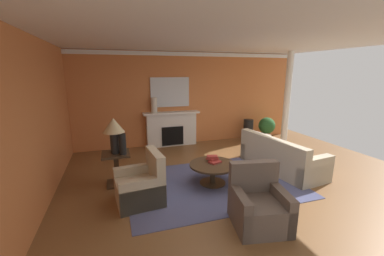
{
  "coord_description": "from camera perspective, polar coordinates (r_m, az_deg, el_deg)",
  "views": [
    {
      "loc": [
        -2.29,
        -4.51,
        2.37
      ],
      "look_at": [
        -0.48,
        1.11,
        1.0
      ],
      "focal_mm": 22.92,
      "sensor_mm": 36.0,
      "label": 1
    }
  ],
  "objects": [
    {
      "name": "armchair_facing_fireplace",
      "position": [
        4.16,
        15.23,
        -17.22
      ],
      "size": [
        0.93,
        0.93,
        0.95
      ],
      "color": "brown",
      "rests_on": "ground_plane"
    },
    {
      "name": "book_small_novel",
      "position": [
        5.38,
        4.73,
        -6.75
      ],
      "size": [
        0.25,
        0.2,
        0.06
      ],
      "primitive_type": "cube",
      "rotation": [
        0.0,
        0.0,
        -0.25
      ],
      "color": "maroon",
      "rests_on": "coffee_table"
    },
    {
      "name": "coffee_table",
      "position": [
        5.32,
        4.87,
        -9.47
      ],
      "size": [
        1.0,
        1.0,
        0.45
      ],
      "color": "#3D2D1E",
      "rests_on": "ground_plane"
    },
    {
      "name": "crown_moulding",
      "position": [
        8.02,
        -1.28,
        16.82
      ],
      "size": [
        7.66,
        0.08,
        0.12
      ],
      "primitive_type": "cube",
      "color": "white"
    },
    {
      "name": "book_red_cover",
      "position": [
        5.34,
        5.37,
        -7.87
      ],
      "size": [
        0.3,
        0.26,
        0.04
      ],
      "primitive_type": "cube",
      "rotation": [
        0.0,
        0.0,
        0.38
      ],
      "color": "maroon",
      "rests_on": "coffee_table"
    },
    {
      "name": "mantel_mirror",
      "position": [
        7.88,
        -5.13,
        8.31
      ],
      "size": [
        1.24,
        0.04,
        0.93
      ],
      "primitive_type": "cube",
      "color": "silver"
    },
    {
      "name": "armchair_near_window",
      "position": [
        4.72,
        -11.7,
        -13.16
      ],
      "size": [
        0.88,
        0.88,
        0.95
      ],
      "color": "#C1B293",
      "rests_on": "ground_plane"
    },
    {
      "name": "area_rug",
      "position": [
        5.46,
        4.8,
        -12.67
      ],
      "size": [
        3.61,
        2.53,
        0.01
      ],
      "primitive_type": "cube",
      "color": "#4C517A",
      "rests_on": "ground_plane"
    },
    {
      "name": "book_art_folio",
      "position": [
        5.42,
        4.74,
        -7.13
      ],
      "size": [
        0.27,
        0.26,
        0.04
      ],
      "primitive_type": "cube",
      "rotation": [
        0.0,
        0.0,
        0.39
      ],
      "color": "maroon",
      "rests_on": "coffee_table"
    },
    {
      "name": "wall_fireplace",
      "position": [
        8.13,
        -1.39,
        6.82
      ],
      "size": [
        7.66,
        0.12,
        2.98
      ],
      "primitive_type": "cube",
      "color": "#CC723D",
      "rests_on": "ground_plane"
    },
    {
      "name": "column_white",
      "position": [
        8.38,
        21.23,
        6.14
      ],
      "size": [
        0.2,
        0.2,
        2.98
      ],
      "primitive_type": "cylinder",
      "color": "white",
      "rests_on": "ground_plane"
    },
    {
      "name": "wall_window",
      "position": [
        5.06,
        -32.42,
        0.96
      ],
      "size": [
        0.12,
        6.94,
        2.98
      ],
      "primitive_type": "cube",
      "color": "#CC723D",
      "rests_on": "ground_plane"
    },
    {
      "name": "ceiling_panel",
      "position": [
        5.37,
        8.02,
        19.73
      ],
      "size": [
        7.66,
        6.94,
        0.06
      ],
      "primitive_type": "cube",
      "color": "white"
    },
    {
      "name": "side_table",
      "position": [
        5.5,
        -17.15,
        -8.56
      ],
      "size": [
        0.56,
        0.56,
        0.7
      ],
      "color": "#3D2D1E",
      "rests_on": "ground_plane"
    },
    {
      "name": "vase_on_side_table",
      "position": [
        5.22,
        -15.85,
        -3.63
      ],
      "size": [
        0.15,
        0.15,
        0.43
      ],
      "primitive_type": "cylinder",
      "color": "black",
      "rests_on": "side_table"
    },
    {
      "name": "sofa",
      "position": [
        6.41,
        19.79,
        -6.61
      ],
      "size": [
        1.16,
        2.2,
        0.85
      ],
      "color": "#BCB299",
      "rests_on": "ground_plane"
    },
    {
      "name": "vase_mantel_left",
      "position": [
        7.65,
        -8.82,
        5.22
      ],
      "size": [
        0.19,
        0.19,
        0.47
      ],
      "primitive_type": "cylinder",
      "color": "beige",
      "rests_on": "fireplace"
    },
    {
      "name": "table_lamp",
      "position": [
        5.26,
        -17.75,
        -0.16
      ],
      "size": [
        0.44,
        0.44,
        0.75
      ],
      "color": "black",
      "rests_on": "side_table"
    },
    {
      "name": "ground_plane",
      "position": [
        5.59,
        8.39,
        -12.18
      ],
      "size": [
        9.18,
        9.18,
        0.0
      ],
      "primitive_type": "plane",
      "color": "brown"
    },
    {
      "name": "potted_plant",
      "position": [
        8.82,
        16.98,
        0.18
      ],
      "size": [
        0.56,
        0.56,
        0.83
      ],
      "color": "#A8754C",
      "rests_on": "ground_plane"
    },
    {
      "name": "fireplace",
      "position": [
        7.95,
        -4.76,
        -0.38
      ],
      "size": [
        1.8,
        0.35,
        1.11
      ],
      "color": "white",
      "rests_on": "ground_plane"
    },
    {
      "name": "vase_tall_corner",
      "position": [
        8.69,
        12.92,
        -0.52
      ],
      "size": [
        0.33,
        0.33,
        0.76
      ],
      "primitive_type": "cylinder",
      "color": "black",
      "rests_on": "ground_plane"
    }
  ]
}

